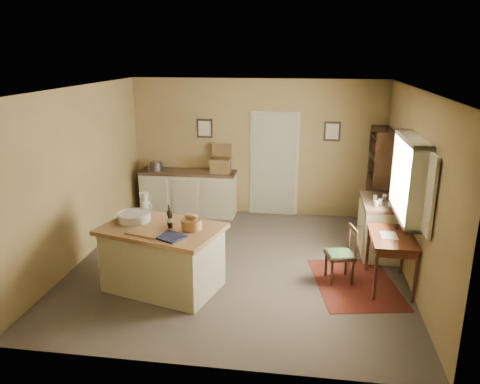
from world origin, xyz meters
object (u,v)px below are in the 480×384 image
Objects in this scene: writing_desk at (392,242)px; desk_chair at (340,255)px; shelving_unit at (381,180)px; sideboard at (189,191)px; right_cabinet at (379,227)px; work_island at (162,256)px.

desk_chair is at bearing 175.26° from writing_desk.
desk_chair is 0.43× the size of shelving_unit.
writing_desk is 0.51× the size of shelving_unit.
right_cabinet is (3.54, -1.42, -0.02)m from sideboard.
sideboard is at bearing 143.90° from writing_desk.
work_island is at bearing 178.96° from desk_chair.
right_cabinet is at bearing 44.48° from desk_chair.
writing_desk is at bearing -36.10° from sideboard.
writing_desk is (3.54, -2.58, 0.19)m from sideboard.
shelving_unit is (3.69, -0.25, 0.46)m from sideboard.
shelving_unit is at bearing 82.69° from right_cabinet.
sideboard is 3.81m from desk_chair.
shelving_unit reaches higher than desk_chair.
right_cabinet is at bearing 43.30° from work_island.
right_cabinet is 1.27m from shelving_unit.
desk_chair is 1.30m from right_cabinet.
desk_chair is (-0.69, 0.06, -0.27)m from writing_desk.
desk_chair is at bearing -41.50° from sideboard.
work_island is at bearing -171.08° from writing_desk.
shelving_unit reaches higher than right_cabinet.
sideboard reaches higher than right_cabinet.
writing_desk is 2.35m from shelving_unit.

